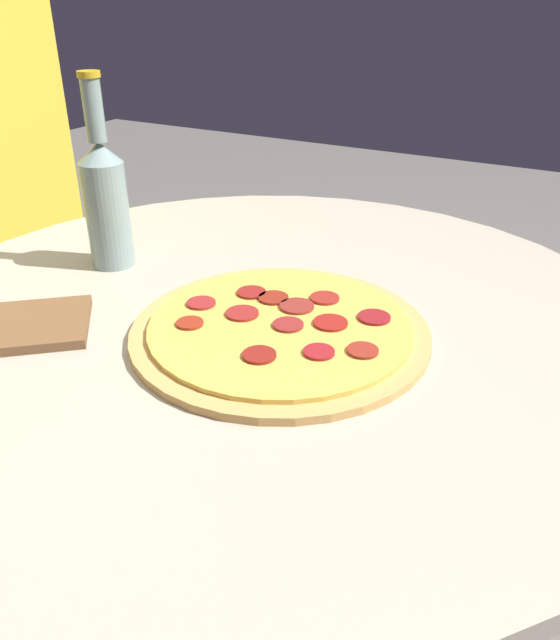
# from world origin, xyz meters

# --- Properties ---
(table) EXTENTS (0.99, 0.99, 0.75)m
(table) POSITION_xyz_m (0.00, 0.00, 0.55)
(table) COLOR #B2A893
(table) RESTS_ON ground_plane
(pizza) EXTENTS (0.36, 0.36, 0.02)m
(pizza) POSITION_xyz_m (-0.05, -0.05, 0.76)
(pizza) COLOR tan
(pizza) RESTS_ON table
(beer_bottle) EXTENTS (0.06, 0.06, 0.27)m
(beer_bottle) POSITION_xyz_m (0.02, 0.27, 0.85)
(beer_bottle) COLOR gray
(beer_bottle) RESTS_ON table
(pizza_paddle) EXTENTS (0.22, 0.24, 0.02)m
(pizza_paddle) POSITION_xyz_m (-0.21, 0.24, 0.76)
(pizza_paddle) COLOR brown
(pizza_paddle) RESTS_ON table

